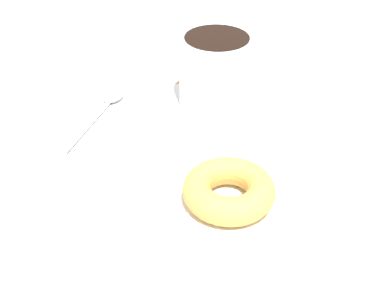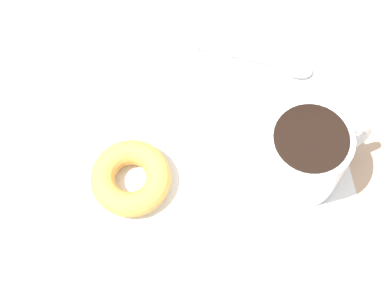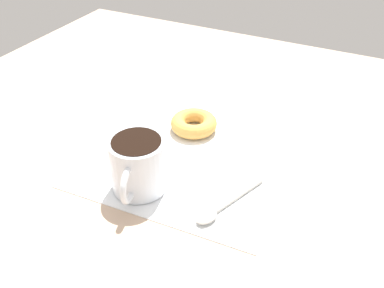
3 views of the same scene
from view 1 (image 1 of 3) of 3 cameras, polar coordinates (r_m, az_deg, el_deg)
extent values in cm
cube|color=tan|center=(59.90, 2.10, -1.16)|extent=(120.00, 120.00, 2.00)
cube|color=white|center=(57.07, 0.00, -1.77)|extent=(35.76, 35.76, 0.30)
cylinder|color=silver|center=(64.73, 2.57, 7.69)|extent=(8.81, 8.81, 8.76)
cylinder|color=black|center=(62.93, 2.67, 11.08)|extent=(7.61, 7.61, 0.60)
torus|color=silver|center=(68.83, 1.08, 9.46)|extent=(2.41, 5.84, 5.81)
torus|color=gold|center=(50.91, 3.95, -4.94)|extent=(8.85, 8.85, 2.76)
ellipsoid|color=#B7B2A8|center=(68.36, -8.38, 5.16)|extent=(3.54, 4.23, 0.90)
cylinder|color=#B7B2A8|center=(63.27, -10.94, 2.06)|extent=(4.68, 10.86, 0.56)
camera|label=2|loc=(0.62, 57.88, 56.99)|focal=60.00mm
camera|label=3|loc=(1.04, -22.28, 39.57)|focal=40.00mm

